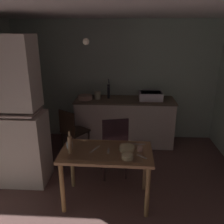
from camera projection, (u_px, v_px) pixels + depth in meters
ground_plane at (108, 192)px, 3.38m from camera, size 5.09×5.09×0.00m
wall_back at (115, 81)px, 4.85m from camera, size 4.19×0.10×2.41m
ceiling_slab at (107, 4)px, 2.58m from camera, size 4.19×3.95×0.10m
hutch_cabinet at (5, 118)px, 3.34m from camera, size 1.09×0.51×2.15m
counter_cabinet at (124, 121)px, 4.73m from camera, size 1.93×0.64×0.92m
sink_basin at (151, 96)px, 4.53m from camera, size 0.44×0.34×0.15m
hand_pump at (109, 90)px, 4.59m from camera, size 0.05×0.27×0.39m
mixing_bowl_counter at (85, 97)px, 4.56m from camera, size 0.26×0.26×0.08m
stoneware_crock at (98, 95)px, 4.59m from camera, size 0.12×0.12×0.14m
dining_table at (106, 159)px, 3.02m from camera, size 1.17×0.67×0.74m
chair_far_side at (114, 147)px, 3.57m from camera, size 0.48×0.48×1.01m
chair_by_counter at (73, 131)px, 4.25m from camera, size 0.56×0.56×0.88m
serving_bowl_wide at (128, 157)px, 2.80m from camera, size 0.14×0.14×0.05m
soup_bowl_small at (127, 148)px, 3.01m from camera, size 0.20×0.20×0.05m
teacup_cream at (140, 149)px, 2.98m from camera, size 0.07×0.07×0.06m
mug_tall at (70, 145)px, 3.06m from camera, size 0.08×0.08×0.08m
glass_bottle at (70, 144)px, 2.90m from camera, size 0.06×0.06×0.29m
table_knife at (95, 149)px, 3.03m from camera, size 0.11×0.20×0.00m
teaspoon_near_bowl at (142, 156)px, 2.85m from camera, size 0.12×0.11×0.00m
teaspoon_by_cup at (108, 151)px, 2.99m from camera, size 0.02×0.14×0.00m
serving_spoon at (140, 144)px, 3.16m from camera, size 0.14×0.02×0.00m
pendant_bulb at (86, 42)px, 2.85m from camera, size 0.08×0.08×0.08m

